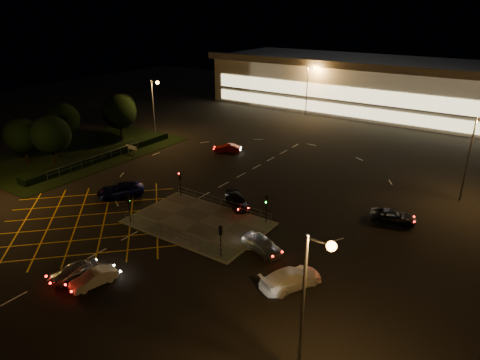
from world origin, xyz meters
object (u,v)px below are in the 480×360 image
Objects in this scene: signal_ne at (266,203)px; car_left_blue at (120,190)px; car_near_silver at (74,271)px; car_far_dkgrey at (237,201)px; car_queue_white at (94,278)px; car_right_silver at (262,244)px; signal_sw at (129,203)px; car_circ_red at (227,148)px; car_approach_white at (291,278)px; car_east_grey at (393,216)px; signal_nw at (180,179)px; signal_se at (221,235)px.

signal_ne reaches higher than car_left_blue.
car_near_silver is 19.53m from car_far_dkgrey.
car_queue_white is 15.11m from car_right_silver.
signal_sw is 0.78× the size of car_circ_red.
car_far_dkgrey is at bearing -13.06° from car_approach_white.
car_far_dkgrey is at bearing 97.94° from car_near_silver.
car_near_silver is at bearing 110.68° from signal_sw.
car_approach_white is (25.63, -4.45, 0.02)m from car_left_blue.
signal_sw reaches higher than car_far_dkgrey.
car_approach_white is (-3.68, -16.18, 0.13)m from car_east_grey.
car_approach_white reaches higher than car_left_blue.
car_near_silver is 2.21m from car_queue_white.
signal_sw is 0.82× the size of car_queue_white.
car_queue_white is at bearing -16.95° from car_left_blue.
signal_nw reaches higher than car_far_dkgrey.
signal_nw is 0.71× the size of car_right_silver.
car_left_blue is at bearing 103.98° from car_right_silver.
car_left_blue is (-18.30, -3.78, -1.60)m from signal_ne.
car_queue_white is at bearing 25.67° from car_near_silver.
signal_sw is 14.41m from signal_ne.
car_approach_white reaches higher than car_right_silver.
signal_ne reaches higher than car_east_grey.
car_near_silver is at bearing -23.10° from car_left_blue.
car_near_silver is 0.74× the size of car_approach_white.
signal_nw is at bearing 3.05° from car_approach_white.
car_left_blue reaches higher than car_queue_white.
car_circ_red is (-8.86, 34.40, -0.02)m from car_near_silver.
signal_nw is at bearing 140.66° from car_far_dkgrey.
car_queue_white is at bearing -146.85° from car_far_dkgrey.
car_near_silver is 0.73× the size of car_left_blue.
signal_se is at bearing 130.78° from car_east_grey.
signal_nw reaches higher than car_queue_white.
car_far_dkgrey is (7.14, 1.70, -1.71)m from signal_nw.
car_approach_white is (19.33, -8.23, -1.57)m from signal_nw.
signal_nw reaches higher than car_right_silver.
car_left_blue is 1.24× the size of car_right_silver.
car_left_blue reaches higher than car_right_silver.
signal_ne is at bearing -146.35° from signal_sw.
car_approach_white is at bearing 152.60° from car_east_grey.
car_approach_white is (19.33, -0.24, -1.57)m from signal_sw.
signal_ne reaches higher than car_right_silver.
car_east_grey is at bearing -16.34° from car_right_silver.
car_near_silver reaches higher than car_east_grey.
signal_nw is 0.78× the size of car_near_silver.
car_far_dkgrey is (-4.86, 9.69, -1.71)m from signal_se.
car_left_blue is at bearing -12.95° from signal_se.
signal_ne is (12.00, 0.00, 0.00)m from signal_nw.
signal_se is at bearing -116.11° from car_far_dkgrey.
car_east_grey is (29.31, 11.73, -0.11)m from car_left_blue.
car_left_blue is (-18.30, 4.21, -1.60)m from signal_se.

